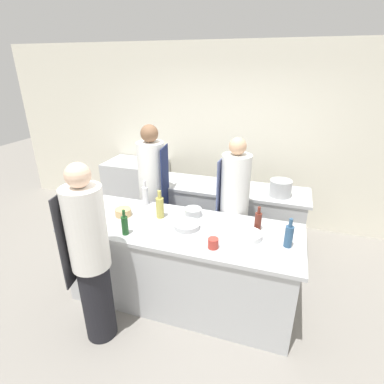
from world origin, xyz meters
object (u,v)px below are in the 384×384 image
(bottle_vinegar, at_px, (289,236))
(bowl_prep_small, at_px, (193,212))
(chef_at_prep_near, at_px, (91,258))
(bottle_sauce, at_px, (145,195))
(bowl_wooden_salad, at_px, (187,225))
(cup, at_px, (213,243))
(bottle_wine, at_px, (125,225))
(oven_range, at_px, (137,188))
(chef_at_stove, at_px, (153,191))
(chef_at_pass_far, at_px, (234,210))
(bowl_mixing_large, at_px, (249,235))
(bottle_cooking_oil, at_px, (160,207))
(bowl_ceramic_blue, at_px, (123,212))
(bottle_olive_oil, at_px, (258,221))
(stockpot, at_px, (280,188))

(bottle_vinegar, distance_m, bowl_prep_small, 1.07)
(chef_at_prep_near, xyz_separation_m, bottle_sauce, (-0.01, 1.11, 0.14))
(bowl_wooden_salad, bearing_deg, cup, -38.00)
(bottle_wine, distance_m, bottle_sauce, 0.70)
(oven_range, xyz_separation_m, chef_at_prep_near, (0.88, -2.47, 0.42))
(chef_at_stove, relative_size, chef_at_pass_far, 1.02)
(bottle_sauce, bearing_deg, chef_at_prep_near, -89.52)
(cup, bearing_deg, bottle_sauce, 147.18)
(bottle_vinegar, xyz_separation_m, bowl_wooden_salad, (-1.00, 0.03, -0.09))
(oven_range, height_order, bottle_sauce, bottle_sauce)
(bowl_prep_small, bearing_deg, bottle_wine, -131.34)
(chef_at_prep_near, distance_m, bowl_mixing_large, 1.48)
(bowl_wooden_salad, bearing_deg, chef_at_stove, 133.95)
(bowl_prep_small, bearing_deg, oven_range, 135.85)
(chef_at_pass_far, relative_size, bottle_vinegar, 6.10)
(chef_at_prep_near, xyz_separation_m, chef_at_stove, (-0.11, 1.52, 0.01))
(chef_at_stove, distance_m, bowl_wooden_salad, 1.09)
(bottle_wine, distance_m, bowl_prep_small, 0.78)
(bowl_mixing_large, bearing_deg, bowl_prep_small, 157.22)
(bottle_cooking_oil, bearing_deg, bowl_ceramic_blue, -167.38)
(bottle_wine, bearing_deg, bottle_cooking_oil, 67.33)
(chef_at_prep_near, distance_m, cup, 1.10)
(bottle_wine, bearing_deg, bottle_vinegar, 10.31)
(bottle_olive_oil, xyz_separation_m, bowl_wooden_salad, (-0.70, -0.19, -0.07))
(bowl_ceramic_blue, distance_m, bowl_wooden_salad, 0.76)
(bowl_wooden_salad, bearing_deg, bottle_olive_oil, 15.18)
(chef_at_stove, relative_size, bottle_vinegar, 6.25)
(chef_at_stove, relative_size, bowl_ceramic_blue, 10.07)
(bottle_cooking_oil, height_order, bowl_wooden_salad, bottle_cooking_oil)
(chef_at_prep_near, relative_size, bottle_olive_oil, 6.99)
(bowl_mixing_large, bearing_deg, bottle_sauce, 163.68)
(bottle_vinegar, xyz_separation_m, bottle_sauce, (-1.66, 0.41, 0.01))
(stockpot, bearing_deg, bottle_sauce, -153.19)
(cup, bearing_deg, chef_at_stove, 136.29)
(chef_at_prep_near, distance_m, bottle_sauce, 1.12)
(oven_range, height_order, bowl_prep_small, bowl_prep_small)
(oven_range, relative_size, bottle_wine, 3.67)
(bowl_prep_small, bearing_deg, bowl_wooden_salad, -85.60)
(bottle_cooking_oil, xyz_separation_m, bowl_prep_small, (0.33, 0.15, -0.08))
(bowl_wooden_salad, distance_m, cup, 0.45)
(oven_range, relative_size, bowl_prep_small, 5.12)
(bottle_cooking_oil, bearing_deg, bowl_wooden_salad, -19.40)
(bottle_vinegar, relative_size, cup, 2.93)
(bottle_wine, relative_size, stockpot, 0.96)
(chef_at_stove, height_order, chef_at_pass_far, chef_at_stove)
(bottle_olive_oil, relative_size, bottle_cooking_oil, 0.80)
(bottle_cooking_oil, bearing_deg, bowl_prep_small, 24.01)
(chef_at_stove, xyz_separation_m, bowl_prep_small, (0.73, -0.51, 0.05))
(chef_at_prep_near, bearing_deg, oven_range, 9.40)
(oven_range, height_order, bowl_wooden_salad, bowl_wooden_salad)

